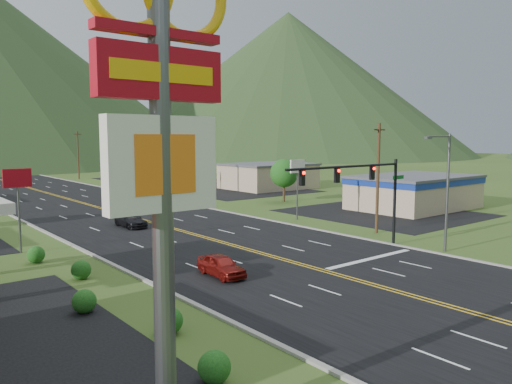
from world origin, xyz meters
TOP-DOWN VIEW (x-y plane):
  - ground at (0.00, 0.00)m, footprint 500.00×500.00m
  - road at (0.00, 0.00)m, footprint 20.00×460.00m
  - pylon_sign at (-17.00, 2.00)m, footprint 4.32×0.60m
  - traffic_signal at (6.48, 14.00)m, footprint 13.10×0.43m
  - streetlight_east at (11.18, 10.00)m, footprint 3.28×0.25m
  - building_east_near at (30.00, 25.00)m, footprint 15.40×10.40m
  - building_east_mid at (32.00, 55.00)m, footprint 14.40×11.40m
  - building_east_far at (28.00, 90.00)m, footprint 16.40×12.40m
  - pole_sign_west_a at (-14.00, 30.00)m, footprint 2.00×0.18m
  - pole_sign_east_a at (13.00, 28.00)m, footprint 2.00×0.18m
  - pole_sign_east_b at (13.00, 60.00)m, footprint 2.00×0.18m
  - tree_east_a at (22.00, 40.00)m, footprint 3.84×3.84m
  - tree_east_b at (26.00, 78.00)m, footprint 3.84×3.84m
  - utility_pole_a at (13.50, 18.00)m, footprint 1.60×0.28m
  - utility_pole_b at (13.50, 55.00)m, footprint 1.60×0.28m
  - utility_pole_c at (13.50, 95.00)m, footprint 1.60×0.28m
  - utility_pole_d at (13.50, 135.00)m, footprint 1.60×0.28m
  - mountain_ne at (147.84, 176.19)m, footprint 180.00×180.00m
  - car_red_near at (-5.91, 15.11)m, footprint 1.77×4.04m
  - car_dark_mid at (-2.76, 34.99)m, footprint 2.00×4.70m
  - car_red_far at (4.43, 49.32)m, footprint 1.90×4.62m

SIDE VIEW (x-z plane):
  - ground at x=0.00m, z-range 0.00..0.00m
  - road at x=0.00m, z-range -0.02..0.02m
  - car_dark_mid at x=-2.76m, z-range 0.00..1.35m
  - car_red_near at x=-5.91m, z-range 0.00..1.35m
  - car_red_far at x=4.43m, z-range 0.00..1.49m
  - building_east_mid at x=32.00m, z-range 0.01..4.31m
  - building_east_far at x=28.00m, z-range 0.01..4.51m
  - building_east_near at x=30.00m, z-range 0.22..4.32m
  - tree_east_a at x=22.00m, z-range 0.98..6.80m
  - tree_east_b at x=26.00m, z-range 0.98..6.80m
  - pole_sign_west_a at x=-14.00m, z-range 1.85..8.25m
  - pole_sign_east_a at x=13.00m, z-range 1.85..8.25m
  - pole_sign_east_b at x=13.00m, z-range 1.85..8.25m
  - utility_pole_a at x=13.50m, z-range 0.13..10.13m
  - utility_pole_b at x=13.50m, z-range 0.13..10.13m
  - utility_pole_c at x=13.50m, z-range 0.13..10.13m
  - utility_pole_d at x=13.50m, z-range 0.13..10.13m
  - streetlight_east at x=11.18m, z-range 0.68..9.68m
  - traffic_signal at x=6.48m, z-range 1.83..8.83m
  - pylon_sign at x=-17.00m, z-range 2.30..16.30m
  - mountain_ne at x=147.84m, z-range 0.00..70.00m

